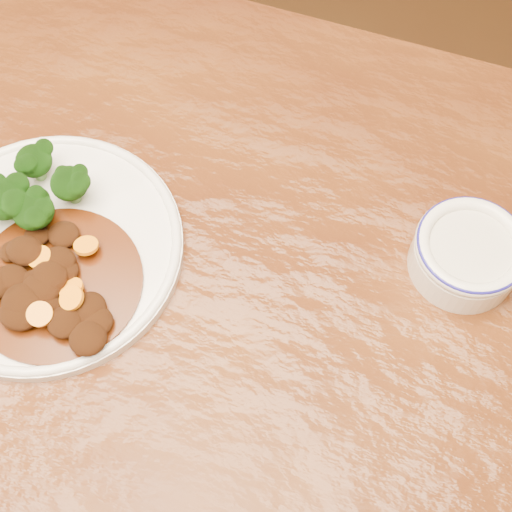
% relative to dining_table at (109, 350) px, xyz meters
% --- Properties ---
extents(ground, '(4.00, 4.00, 0.00)m').
position_rel_dining_table_xyz_m(ground, '(0.00, 0.00, -0.67)').
color(ground, '#4D2713').
rests_on(ground, ground).
extents(dining_table, '(1.54, 0.96, 0.75)m').
position_rel_dining_table_xyz_m(dining_table, '(0.00, 0.00, 0.00)').
color(dining_table, '#5B2E10').
rests_on(dining_table, ground).
extents(dinner_plate, '(0.27, 0.27, 0.02)m').
position_rel_dining_table_xyz_m(dinner_plate, '(-0.07, 0.06, 0.09)').
color(dinner_plate, white).
rests_on(dinner_plate, dining_table).
extents(broccoli_florets, '(0.13, 0.11, 0.05)m').
position_rel_dining_table_xyz_m(broccoli_florets, '(-0.11, 0.09, 0.12)').
color(broccoli_florets, '#6CA454').
rests_on(broccoli_florets, dinner_plate).
extents(mince_stew, '(0.17, 0.17, 0.03)m').
position_rel_dining_table_xyz_m(mince_stew, '(-0.05, 0.01, 0.10)').
color(mince_stew, '#461E07').
rests_on(mince_stew, dinner_plate).
extents(dip_bowl, '(0.11, 0.11, 0.05)m').
position_rel_dining_table_xyz_m(dip_bowl, '(0.32, 0.16, 0.11)').
color(dip_bowl, silver).
rests_on(dip_bowl, dining_table).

